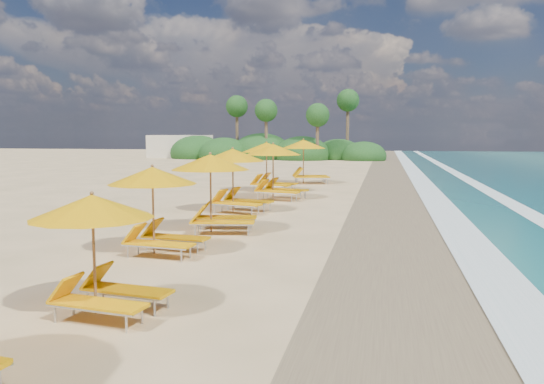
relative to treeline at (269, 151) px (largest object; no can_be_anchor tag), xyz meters
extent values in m
plane|color=#DBB781|center=(9.94, -45.51, -1.00)|extent=(160.00, 160.00, 0.00)
cube|color=#8D7B54|center=(13.94, -45.51, -0.99)|extent=(4.00, 160.00, 0.01)
cube|color=white|center=(15.44, -45.51, -0.97)|extent=(1.20, 160.00, 0.01)
cylinder|color=olive|center=(8.63, -53.22, -0.03)|extent=(0.05, 0.05, 1.92)
cone|color=#E69D04|center=(8.63, -53.22, 0.76)|extent=(2.20, 2.20, 0.39)
sphere|color=olive|center=(8.63, -53.22, 0.98)|extent=(0.07, 0.07, 0.07)
cylinder|color=olive|center=(7.70, -48.93, 0.05)|extent=(0.05, 0.05, 2.09)
cone|color=#E69D04|center=(7.70, -48.93, 0.92)|extent=(2.35, 2.35, 0.42)
sphere|color=olive|center=(7.70, -48.93, 1.15)|extent=(0.07, 0.07, 0.07)
cylinder|color=olive|center=(8.15, -45.87, 0.15)|extent=(0.06, 0.06, 2.28)
cone|color=#E69D04|center=(8.15, -45.87, 1.09)|extent=(2.71, 2.71, 0.46)
sphere|color=olive|center=(8.15, -45.87, 1.35)|extent=(0.08, 0.08, 0.08)
cylinder|color=olive|center=(7.63, -41.72, 0.17)|extent=(0.06, 0.06, 2.34)
cone|color=#E69D04|center=(7.63, -41.72, 1.14)|extent=(2.93, 2.93, 0.47)
sphere|color=olive|center=(7.63, -41.72, 1.40)|extent=(0.08, 0.08, 0.08)
cylinder|color=olive|center=(8.30, -37.53, 0.22)|extent=(0.06, 0.06, 2.44)
cone|color=#E69D04|center=(8.30, -37.53, 1.24)|extent=(3.05, 3.05, 0.49)
sphere|color=olive|center=(8.30, -37.53, 1.51)|extent=(0.09, 0.09, 0.09)
cylinder|color=olive|center=(7.34, -34.58, 0.23)|extent=(0.06, 0.06, 2.46)
cone|color=#E69D04|center=(7.34, -34.58, 1.26)|extent=(2.97, 2.97, 0.49)
sphere|color=olive|center=(7.34, -34.58, 1.53)|extent=(0.09, 0.09, 0.09)
cylinder|color=olive|center=(8.50, -29.72, 0.28)|extent=(0.06, 0.06, 2.55)
cone|color=#E69D04|center=(8.50, -29.72, 1.34)|extent=(3.21, 3.21, 0.51)
sphere|color=olive|center=(8.50, -29.72, 1.62)|extent=(0.09, 0.09, 0.09)
ellipsoid|color=#163D14|center=(3.94, -0.51, -0.37)|extent=(6.40, 6.40, 4.16)
ellipsoid|color=#163D14|center=(-1.06, 0.49, -0.29)|extent=(7.20, 7.20, 4.68)
ellipsoid|color=#163D14|center=(-5.06, -1.51, -0.41)|extent=(6.00, 6.00, 3.90)
ellipsoid|color=#163D14|center=(7.94, 1.49, -0.45)|extent=(5.60, 5.60, 3.64)
ellipsoid|color=#163D14|center=(-9.06, 0.49, -0.35)|extent=(6.60, 6.60, 4.29)
ellipsoid|color=#163D14|center=(10.94, -0.51, -0.51)|extent=(5.00, 5.00, 3.25)
cylinder|color=brown|center=(5.94, -2.51, 1.50)|extent=(0.36, 0.36, 5.00)
sphere|color=#163D14|center=(5.94, -2.51, 4.00)|extent=(2.60, 2.60, 2.60)
cylinder|color=brown|center=(-0.06, -1.51, 1.80)|extent=(0.36, 0.36, 5.60)
sphere|color=#163D14|center=(-0.06, -1.51, 4.60)|extent=(2.60, 2.60, 2.60)
cylinder|color=brown|center=(-4.06, 0.49, 2.10)|extent=(0.36, 0.36, 6.20)
sphere|color=#163D14|center=(-4.06, 0.49, 5.20)|extent=(2.60, 2.60, 2.60)
cylinder|color=brown|center=(8.94, 1.49, 2.40)|extent=(0.36, 0.36, 6.80)
sphere|color=#163D14|center=(8.94, 1.49, 5.80)|extent=(2.60, 2.60, 2.60)
cube|color=beige|center=(-12.06, 2.49, 0.40)|extent=(7.00, 5.00, 2.80)
camera|label=1|loc=(13.18, -60.84, 1.91)|focal=35.05mm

